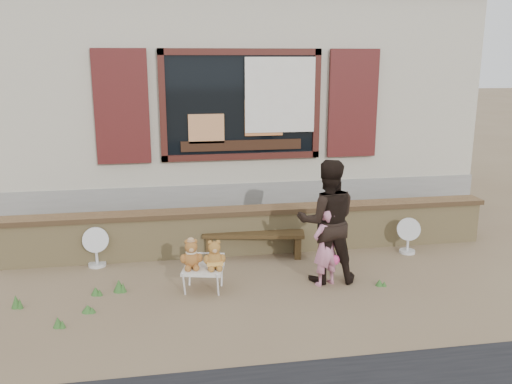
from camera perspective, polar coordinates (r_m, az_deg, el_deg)
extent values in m
plane|color=brown|center=(7.07, 0.83, -9.06)|extent=(80.00, 80.00, 0.00)
cube|color=#9E9380|center=(10.97, -3.51, 12.05)|extent=(8.00, 5.00, 3.20)
cube|color=gray|center=(11.21, -3.36, 1.78)|extent=(8.04, 5.04, 0.80)
cube|color=black|center=(8.48, -1.58, 9.13)|extent=(2.30, 0.04, 1.50)
cube|color=#401712|center=(8.43, -1.60, 14.55)|extent=(2.50, 0.08, 0.10)
cube|color=#401712|center=(8.57, -1.52, 3.78)|extent=(2.50, 0.08, 0.10)
cube|color=#401712|center=(8.38, -9.81, 8.87)|extent=(0.10, 0.08, 1.70)
cube|color=#401712|center=(8.71, 6.38, 9.18)|extent=(0.10, 0.08, 1.70)
cube|color=#3F1611|center=(8.39, -13.96, 8.68)|extent=(0.80, 0.07, 1.70)
cube|color=#3F1611|center=(8.89, 10.17, 9.14)|extent=(0.80, 0.07, 1.70)
cube|color=silver|center=(8.51, 2.55, 10.15)|extent=(1.10, 0.02, 1.15)
cube|color=black|center=(8.53, -1.52, 4.96)|extent=(1.90, 0.06, 0.16)
cube|color=tan|center=(8.43, -5.26, 6.65)|extent=(0.55, 0.06, 0.45)
cube|color=#E08447|center=(8.53, 0.81, 7.81)|extent=(0.60, 0.06, 0.55)
cube|color=tan|center=(7.89, -0.49, -4.24)|extent=(7.00, 0.30, 0.60)
cube|color=brown|center=(7.79, -0.50, -1.94)|extent=(7.10, 0.36, 0.07)
cube|color=#372713|center=(7.69, -0.25, -4.43)|extent=(1.46, 0.55, 0.05)
cube|color=#372713|center=(7.78, -4.86, -5.71)|extent=(0.14, 0.28, 0.30)
cube|color=#372713|center=(7.76, 4.38, -5.75)|extent=(0.14, 0.28, 0.30)
cube|color=silver|center=(6.65, -5.58, -8.08)|extent=(0.56, 0.52, 0.04)
cylinder|color=silver|center=(6.58, -7.57, -9.80)|extent=(0.03, 0.03, 0.26)
cylinder|color=silver|center=(6.52, -4.03, -9.95)|extent=(0.03, 0.03, 0.26)
cylinder|color=silver|center=(6.91, -6.98, -8.58)|extent=(0.03, 0.03, 0.26)
cylinder|color=silver|center=(6.85, -3.63, -8.71)|extent=(0.03, 0.03, 0.26)
imported|color=pink|center=(6.76, 7.34, -5.72)|extent=(0.43, 0.35, 1.00)
imported|color=black|center=(6.81, 7.50, -3.08)|extent=(0.83, 0.68, 1.57)
cylinder|color=silver|center=(7.76, -16.36, -7.33)|extent=(0.24, 0.24, 0.04)
cylinder|color=silver|center=(7.71, -16.44, -6.28)|extent=(0.04, 0.04, 0.30)
cylinder|color=silver|center=(7.64, -16.55, -4.77)|extent=(0.36, 0.16, 0.35)
cylinder|color=silver|center=(8.23, 15.62, -6.04)|extent=(0.23, 0.23, 0.04)
cylinder|color=silver|center=(8.19, 15.68, -5.10)|extent=(0.04, 0.04, 0.29)
cylinder|color=silver|center=(8.12, 15.78, -3.72)|extent=(0.34, 0.24, 0.33)
cone|color=#336026|center=(6.87, -16.53, -9.94)|extent=(0.11, 0.11, 0.10)
cone|color=#336026|center=(6.84, -23.96, -10.47)|extent=(0.11, 0.11, 0.15)
cone|color=#336026|center=(6.47, -17.30, -11.62)|extent=(0.14, 0.14, 0.08)
cone|color=#336026|center=(7.01, 12.87, -9.27)|extent=(0.10, 0.10, 0.08)
cone|color=#336026|center=(6.87, -14.23, -9.51)|extent=(0.14, 0.14, 0.15)
cone|color=#336026|center=(6.23, -20.13, -12.73)|extent=(0.11, 0.11, 0.11)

